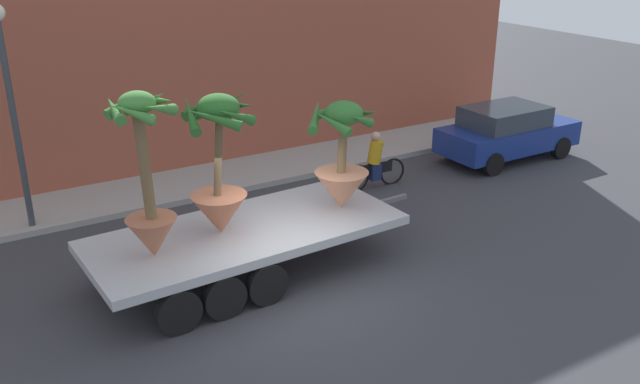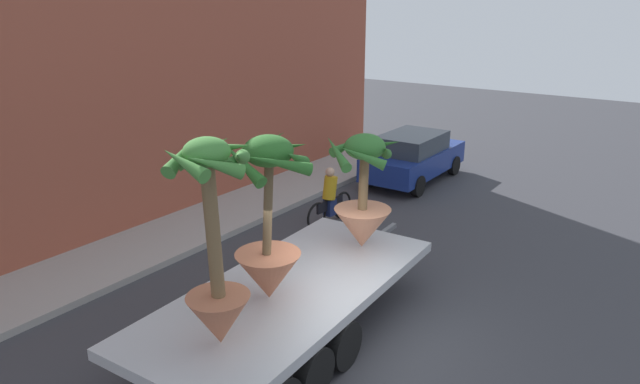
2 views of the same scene
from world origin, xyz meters
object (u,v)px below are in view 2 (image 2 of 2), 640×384
Objects in this scene: cyclist at (330,199)px; parked_car at (413,156)px; potted_palm_middle at (268,232)px; flatbed_trailer at (282,303)px; potted_palm_front at (363,202)px; potted_palm_rear at (215,262)px.

cyclist is 4.61m from parked_car.
parked_car is (9.92, 2.40, -1.30)m from potted_palm_middle.
potted_palm_front is (2.35, -0.10, 1.13)m from flatbed_trailer.
parked_car is (9.69, 2.46, 0.05)m from flatbed_trailer.
potted_palm_front is at bearing 1.89° from potted_palm_rear.
potted_palm_rear is 1.32× the size of potted_palm_front.
flatbed_trailer is 3.16× the size of potted_palm_front.
potted_palm_rear is 1.62× the size of cyclist.
flatbed_trailer is 2.65× the size of potted_palm_middle.
parked_car is at bearing 19.24° from potted_palm_front.
potted_palm_middle reaches higher than flatbed_trailer.
potted_palm_rear is at bearing -166.64° from parked_car.
flatbed_trailer is 5.68m from cyclist.
flatbed_trailer is at bearing -165.76° from parked_car.
flatbed_trailer is 10.00m from parked_car.
flatbed_trailer is 2.39× the size of potted_palm_rear.
potted_palm_middle is 1.19× the size of potted_palm_front.
potted_palm_rear is at bearing -157.67° from cyclist.
potted_palm_front is at bearing -136.03° from cyclist.
potted_palm_middle is 1.46× the size of cyclist.
cyclist is 0.44× the size of parked_car.
potted_palm_middle is 10.29m from parked_car.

